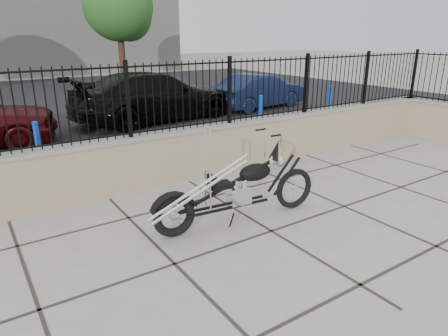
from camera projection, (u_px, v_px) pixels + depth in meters
ground_plane at (271, 231)px, 5.53m from camera, size 90.00×90.00×0.00m
parking_lot at (62, 104)px, 15.39m from camera, size 30.00×30.00×0.00m
retaining_wall at (185, 155)px, 7.35m from camera, size 14.00×0.36×0.96m
wall_return at (448, 122)px, 10.00m from camera, size 0.36×2.50×0.96m
iron_fence at (183, 96)px, 7.00m from camera, size 14.00×0.08×1.20m
background_building at (2, 10)px, 25.13m from camera, size 22.00×6.00×8.00m
chopper_motorcycle at (236, 174)px, 5.58m from camera, size 2.51×0.69×1.48m
car_black at (155, 96)px, 12.32m from camera, size 5.39×2.70×1.50m
car_blue at (259, 91)px, 14.41m from camera, size 3.85×1.78×1.22m
bollard_a at (39, 147)px, 7.80m from camera, size 0.13×0.13×1.00m
bollard_b at (261, 115)px, 10.73m from camera, size 0.14×0.14×1.04m
bollard_c at (329, 102)px, 12.66m from camera, size 0.15×0.15×1.06m
tree_right at (118, 2)px, 19.51m from camera, size 3.42×3.42×5.77m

